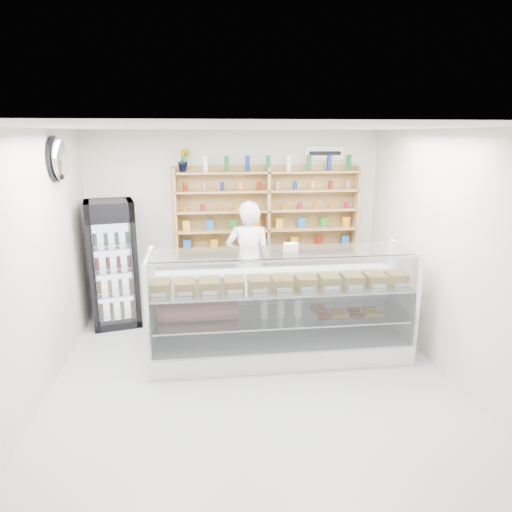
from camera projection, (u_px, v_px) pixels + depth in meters
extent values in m
plane|color=#9F9FA4|center=(254.00, 385.00, 5.13)|extent=(5.00, 5.00, 0.00)
plane|color=white|center=(253.00, 127.00, 4.40)|extent=(5.00, 5.00, 0.00)
plane|color=beige|center=(235.00, 222.00, 7.16)|extent=(4.50, 0.00, 4.50)
plane|color=beige|center=(309.00, 400.00, 2.37)|extent=(4.50, 0.00, 4.50)
plane|color=beige|center=(27.00, 274.00, 4.50)|extent=(0.00, 5.00, 5.00)
plane|color=beige|center=(456.00, 259.00, 5.03)|extent=(0.00, 5.00, 5.00)
cube|color=white|center=(280.00, 346.00, 5.79)|extent=(3.19, 0.90, 0.27)
cube|color=white|center=(275.00, 300.00, 6.07)|extent=(3.19, 0.05, 0.67)
cube|color=silver|center=(280.00, 316.00, 5.69)|extent=(3.06, 0.80, 0.02)
cube|color=silver|center=(281.00, 286.00, 5.58)|extent=(3.13, 0.83, 0.02)
cube|color=silver|center=(287.00, 308.00, 5.19)|extent=(3.13, 0.13, 1.11)
cube|color=silver|center=(282.00, 252.00, 5.42)|extent=(3.13, 0.63, 0.01)
imported|color=silver|center=(249.00, 263.00, 6.67)|extent=(0.72, 0.52, 1.83)
cube|color=black|center=(113.00, 264.00, 6.61)|extent=(0.78, 0.77, 1.84)
cube|color=#260432|center=(100.00, 214.00, 6.11)|extent=(0.64, 0.17, 0.26)
cube|color=silver|center=(105.00, 276.00, 6.32)|extent=(0.54, 0.13, 1.45)
cube|color=#AA7E50|center=(176.00, 213.00, 6.85)|extent=(0.04, 0.28, 1.33)
cube|color=#AA7E50|center=(268.00, 211.00, 7.02)|extent=(0.04, 0.28, 1.33)
cube|color=#AA7E50|center=(356.00, 209.00, 7.18)|extent=(0.04, 0.28, 1.33)
cube|color=#AA7E50|center=(268.00, 248.00, 7.17)|extent=(2.80, 0.28, 0.03)
cube|color=#AA7E50|center=(268.00, 229.00, 7.09)|extent=(2.80, 0.28, 0.03)
cube|color=#AA7E50|center=(268.00, 210.00, 7.02)|extent=(2.80, 0.28, 0.03)
cube|color=#AA7E50|center=(268.00, 191.00, 6.94)|extent=(2.80, 0.28, 0.03)
cube|color=#AA7E50|center=(268.00, 172.00, 6.87)|extent=(2.80, 0.28, 0.03)
imported|color=#1E6626|center=(184.00, 160.00, 6.67)|extent=(0.21, 0.18, 0.34)
ellipsoid|color=silver|center=(59.00, 159.00, 5.39)|extent=(0.15, 0.50, 0.50)
cube|color=white|center=(325.00, 153.00, 7.03)|extent=(0.62, 0.03, 0.20)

